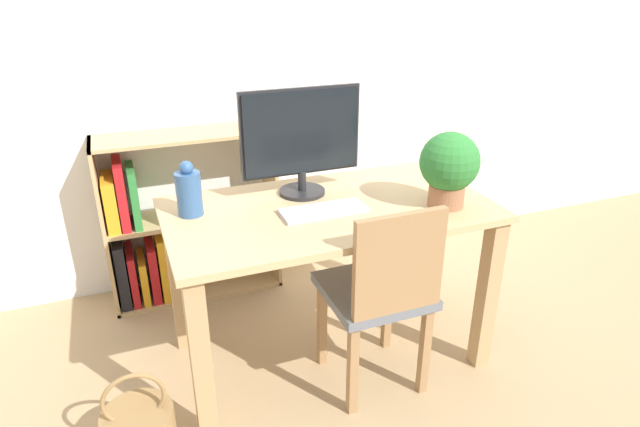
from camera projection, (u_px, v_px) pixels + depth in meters
The scene contains 9 objects.
ground_plane at pixel (328, 352), 2.50m from camera, with size 10.00×10.00×0.00m, color tan.
wall_back at pixel (260, 40), 2.77m from camera, with size 8.00×0.05×2.60m.
desk at pixel (329, 236), 2.25m from camera, with size 1.33×0.73×0.74m.
monitor at pixel (301, 137), 2.22m from camera, with size 0.52×0.20×0.46m.
keyboard at pixel (324, 211), 2.13m from camera, with size 0.35×0.14×0.02m.
vase at pixel (189, 192), 2.08m from camera, with size 0.10×0.10×0.22m.
potted_plant at pixel (449, 166), 2.13m from camera, with size 0.24×0.24×0.31m.
chair at pixel (381, 291), 2.11m from camera, with size 0.40×0.40×0.86m.
bookshelf at pixel (162, 230), 2.79m from camera, with size 0.88×0.28×0.90m.
Camera 1 is at (-0.77, -1.86, 1.62)m, focal length 30.00 mm.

